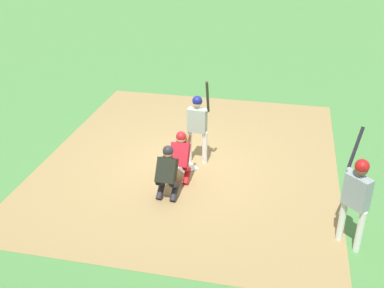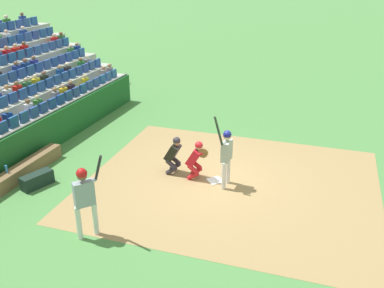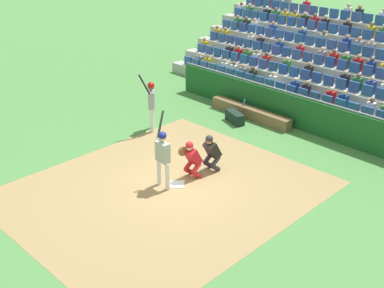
{
  "view_description": "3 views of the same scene",
  "coord_description": "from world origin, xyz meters",
  "px_view_note": "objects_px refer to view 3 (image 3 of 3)",
  "views": [
    {
      "loc": [
        2.55,
        -9.64,
        5.77
      ],
      "look_at": [
        0.2,
        -0.25,
        0.81
      ],
      "focal_mm": 43.23,
      "sensor_mm": 36.0,
      "label": 1
    },
    {
      "loc": [
        11.06,
        3.21,
        6.33
      ],
      "look_at": [
        -0.47,
        -0.92,
        0.9
      ],
      "focal_mm": 39.93,
      "sensor_mm": 36.0,
      "label": 2
    },
    {
      "loc": [
        -9.64,
        8.5,
        7.31
      ],
      "look_at": [
        0.32,
        -0.92,
        0.94
      ],
      "focal_mm": 46.02,
      "sensor_mm": 36.0,
      "label": 3
    }
  ],
  "objects_px": {
    "home_plate_umpire": "(211,151)",
    "water_bottle_on_bench": "(244,102)",
    "catcher_crouching": "(191,157)",
    "on_deck_batter": "(151,100)",
    "home_plate_marker": "(177,184)",
    "batter_at_plate": "(163,153)",
    "dugout_bench": "(250,113)",
    "equipment_duffel_bag": "(235,117)"
  },
  "relations": [
    {
      "from": "equipment_duffel_bag",
      "to": "home_plate_umpire",
      "type": "bearing_deg",
      "value": 141.03
    },
    {
      "from": "catcher_crouching",
      "to": "equipment_duffel_bag",
      "type": "height_order",
      "value": "catcher_crouching"
    },
    {
      "from": "batter_at_plate",
      "to": "catcher_crouching",
      "type": "distance_m",
      "value": 1.08
    },
    {
      "from": "water_bottle_on_bench",
      "to": "on_deck_batter",
      "type": "distance_m",
      "value": 3.94
    },
    {
      "from": "dugout_bench",
      "to": "water_bottle_on_bench",
      "type": "height_order",
      "value": "water_bottle_on_bench"
    },
    {
      "from": "catcher_crouching",
      "to": "water_bottle_on_bench",
      "type": "distance_m",
      "value": 5.63
    },
    {
      "from": "water_bottle_on_bench",
      "to": "batter_at_plate",
      "type": "bearing_deg",
      "value": 109.58
    },
    {
      "from": "catcher_crouching",
      "to": "on_deck_batter",
      "type": "relative_size",
      "value": 0.55
    },
    {
      "from": "equipment_duffel_bag",
      "to": "on_deck_batter",
      "type": "height_order",
      "value": "on_deck_batter"
    },
    {
      "from": "on_deck_batter",
      "to": "equipment_duffel_bag",
      "type": "bearing_deg",
      "value": -120.17
    },
    {
      "from": "batter_at_plate",
      "to": "catcher_crouching",
      "type": "xyz_separation_m",
      "value": [
        -0.16,
        -0.98,
        -0.41
      ]
    },
    {
      "from": "catcher_crouching",
      "to": "home_plate_umpire",
      "type": "relative_size",
      "value": 1.0
    },
    {
      "from": "water_bottle_on_bench",
      "to": "equipment_duffel_bag",
      "type": "distance_m",
      "value": 0.94
    },
    {
      "from": "dugout_bench",
      "to": "catcher_crouching",
      "type": "bearing_deg",
      "value": 111.22
    },
    {
      "from": "batter_at_plate",
      "to": "dugout_bench",
      "type": "bearing_deg",
      "value": -73.39
    },
    {
      "from": "home_plate_marker",
      "to": "water_bottle_on_bench",
      "type": "height_order",
      "value": "water_bottle_on_bench"
    },
    {
      "from": "home_plate_marker",
      "to": "equipment_duffel_bag",
      "type": "distance_m",
      "value": 5.34
    },
    {
      "from": "home_plate_umpire",
      "to": "water_bottle_on_bench",
      "type": "distance_m",
      "value": 4.99
    },
    {
      "from": "batter_at_plate",
      "to": "equipment_duffel_bag",
      "type": "bearing_deg",
      "value": -70.0
    },
    {
      "from": "dugout_bench",
      "to": "water_bottle_on_bench",
      "type": "xyz_separation_m",
      "value": [
        0.37,
        -0.06,
        0.34
      ]
    },
    {
      "from": "home_plate_marker",
      "to": "water_bottle_on_bench",
      "type": "bearing_deg",
      "value": -67.64
    },
    {
      "from": "catcher_crouching",
      "to": "equipment_duffel_bag",
      "type": "relative_size",
      "value": 1.32
    },
    {
      "from": "batter_at_plate",
      "to": "home_plate_umpire",
      "type": "xyz_separation_m",
      "value": [
        -0.26,
        -1.75,
        -0.42
      ]
    },
    {
      "from": "home_plate_umpire",
      "to": "dugout_bench",
      "type": "relative_size",
      "value": 0.33
    },
    {
      "from": "home_plate_marker",
      "to": "dugout_bench",
      "type": "bearing_deg",
      "value": -70.66
    },
    {
      "from": "home_plate_marker",
      "to": "batter_at_plate",
      "type": "bearing_deg",
      "value": 62.87
    },
    {
      "from": "home_plate_marker",
      "to": "equipment_duffel_bag",
      "type": "xyz_separation_m",
      "value": [
        2.11,
        -4.9,
        0.19
      ]
    },
    {
      "from": "home_plate_marker",
      "to": "batter_at_plate",
      "type": "relative_size",
      "value": 0.19
    },
    {
      "from": "catcher_crouching",
      "to": "on_deck_batter",
      "type": "bearing_deg",
      "value": -21.81
    },
    {
      "from": "dugout_bench",
      "to": "equipment_duffel_bag",
      "type": "xyz_separation_m",
      "value": [
        0.11,
        0.77,
        -0.01
      ]
    },
    {
      "from": "dugout_bench",
      "to": "water_bottle_on_bench",
      "type": "relative_size",
      "value": 16.32
    },
    {
      "from": "dugout_bench",
      "to": "water_bottle_on_bench",
      "type": "distance_m",
      "value": 0.5
    },
    {
      "from": "home_plate_marker",
      "to": "batter_at_plate",
      "type": "height_order",
      "value": "batter_at_plate"
    },
    {
      "from": "on_deck_batter",
      "to": "catcher_crouching",
      "type": "bearing_deg",
      "value": 158.19
    },
    {
      "from": "catcher_crouching",
      "to": "home_plate_umpire",
      "type": "distance_m",
      "value": 0.77
    },
    {
      "from": "home_plate_marker",
      "to": "water_bottle_on_bench",
      "type": "distance_m",
      "value": 6.23
    },
    {
      "from": "dugout_bench",
      "to": "batter_at_plate",
      "type": "bearing_deg",
      "value": 106.61
    },
    {
      "from": "home_plate_marker",
      "to": "water_bottle_on_bench",
      "type": "xyz_separation_m",
      "value": [
        2.36,
        -5.74,
        0.54
      ]
    },
    {
      "from": "batter_at_plate",
      "to": "on_deck_batter",
      "type": "relative_size",
      "value": 1.0
    },
    {
      "from": "catcher_crouching",
      "to": "equipment_duffel_bag",
      "type": "bearing_deg",
      "value": -64.12
    },
    {
      "from": "batter_at_plate",
      "to": "dugout_bench",
      "type": "height_order",
      "value": "batter_at_plate"
    },
    {
      "from": "home_plate_marker",
      "to": "batter_at_plate",
      "type": "distance_m",
      "value": 1.17
    }
  ]
}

